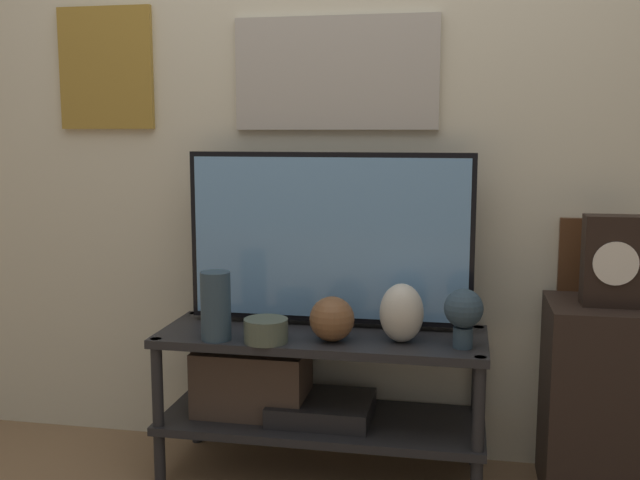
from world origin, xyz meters
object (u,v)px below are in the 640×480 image
at_px(vase_wide_bowl, 266,330).
at_px(mantel_clock, 613,261).
at_px(decorative_bust, 464,312).
at_px(vase_urn_stoneware, 402,313).
at_px(vase_tall_ceramic, 216,306).
at_px(television, 329,238).
at_px(vase_round_glass, 332,319).

xyz_separation_m(vase_wide_bowl, mantel_clock, (1.13, 0.16, 0.25)).
height_order(vase_wide_bowl, decorative_bust, decorative_bust).
bearing_deg(mantel_clock, decorative_bust, -167.87).
relative_size(vase_wide_bowl, vase_urn_stoneware, 0.75).
distance_m(vase_wide_bowl, mantel_clock, 1.17).
xyz_separation_m(vase_tall_ceramic, vase_urn_stoneware, (0.63, 0.10, -0.02)).
relative_size(vase_tall_ceramic, vase_urn_stoneware, 1.18).
height_order(decorative_bust, mantel_clock, mantel_clock).
bearing_deg(vase_wide_bowl, vase_urn_stoneware, 11.39).
height_order(vase_wide_bowl, vase_urn_stoneware, vase_urn_stoneware).
distance_m(television, decorative_bust, 0.56).
distance_m(vase_tall_ceramic, vase_urn_stoneware, 0.63).
xyz_separation_m(television, vase_wide_bowl, (-0.17, -0.25, -0.29)).
relative_size(television, mantel_clock, 3.47).
height_order(vase_wide_bowl, mantel_clock, mantel_clock).
bearing_deg(vase_tall_ceramic, television, 35.76).
bearing_deg(vase_tall_ceramic, vase_round_glass, 8.59).
xyz_separation_m(television, vase_urn_stoneware, (0.28, -0.16, -0.23)).
bearing_deg(vase_urn_stoneware, decorative_bust, -8.71).
xyz_separation_m(vase_wide_bowl, vase_urn_stoneware, (0.45, 0.09, 0.06)).
bearing_deg(vase_wide_bowl, television, 55.03).
xyz_separation_m(decorative_bust, mantel_clock, (0.47, 0.10, 0.17)).
bearing_deg(vase_tall_ceramic, decorative_bust, 4.36).
xyz_separation_m(vase_urn_stoneware, mantel_clock, (0.68, 0.07, 0.19)).
height_order(television, decorative_bust, television).
bearing_deg(television, vase_round_glass, -76.53).
height_order(vase_urn_stoneware, decorative_bust, vase_urn_stoneware).
bearing_deg(television, decorative_bust, -21.07).
height_order(television, mantel_clock, television).
bearing_deg(television, vase_urn_stoneware, -29.10).
bearing_deg(vase_wide_bowl, decorative_bust, 5.16).
xyz_separation_m(vase_wide_bowl, vase_tall_ceramic, (-0.18, -0.00, 0.08)).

